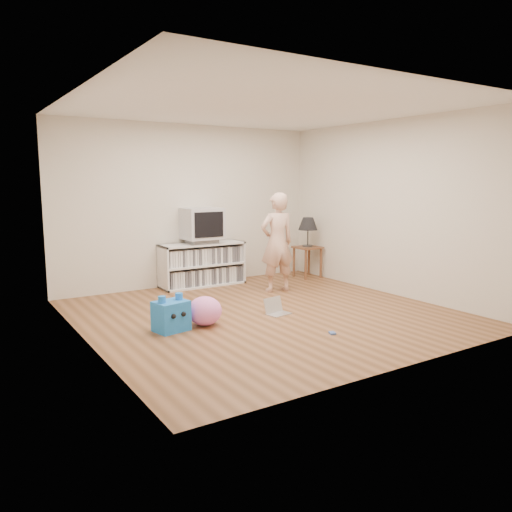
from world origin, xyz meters
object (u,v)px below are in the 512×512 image
object	(u,v)px
table_lamp	(308,224)
laptop	(276,309)
media_unit	(202,264)
side_table	(307,254)
crt_tv	(202,223)
plush_blue	(171,315)
plush_pink	(205,311)
dvd_deck	(202,241)
person	(277,242)

from	to	relation	value
table_lamp	laptop	bearing A→B (deg)	-137.42
media_unit	side_table	world-z (taller)	media_unit
media_unit	crt_tv	size ratio (longest dim) A/B	2.33
media_unit	table_lamp	xyz separation A→B (m)	(1.89, -0.39, 0.59)
laptop	plush_blue	xyz separation A→B (m)	(-1.43, 0.04, 0.12)
plush_pink	laptop	bearing A→B (deg)	-2.12
dvd_deck	plush_blue	xyz separation A→B (m)	(-1.42, -2.06, -0.55)
dvd_deck	crt_tv	xyz separation A→B (m)	(0.00, -0.00, 0.29)
side_table	laptop	world-z (taller)	side_table
table_lamp	plush_pink	bearing A→B (deg)	-149.64
person	plush_blue	distance (m)	2.51
crt_tv	plush_pink	size ratio (longest dim) A/B	1.47
media_unit	plush_pink	size ratio (longest dim) A/B	3.43
person	plush_blue	xyz separation A→B (m)	(-2.21, -1.04, -0.58)
crt_tv	person	xyz separation A→B (m)	(0.78, -1.01, -0.26)
media_unit	table_lamp	bearing A→B (deg)	-11.52
person	plush_blue	size ratio (longest dim) A/B	3.60
side_table	person	world-z (taller)	person
dvd_deck	crt_tv	world-z (taller)	crt_tv
media_unit	person	world-z (taller)	person
media_unit	crt_tv	distance (m)	0.67
crt_tv	plush_blue	xyz separation A→B (m)	(-1.42, -2.05, -0.84)
laptop	plush_blue	world-z (taller)	plush_blue
crt_tv	side_table	xyz separation A→B (m)	(1.89, -0.37, -0.60)
side_table	plush_pink	bearing A→B (deg)	-149.64
media_unit	side_table	size ratio (longest dim) A/B	2.55
laptop	dvd_deck	bearing A→B (deg)	80.31
dvd_deck	table_lamp	xyz separation A→B (m)	(1.89, -0.37, 0.21)
crt_tv	plush_pink	distance (m)	2.44
media_unit	plush_blue	world-z (taller)	media_unit
plush_pink	media_unit	bearing A→B (deg)	64.39
laptop	crt_tv	bearing A→B (deg)	80.31
crt_tv	table_lamp	size ratio (longest dim) A/B	1.17
crt_tv	laptop	xyz separation A→B (m)	(0.01, -2.10, -0.96)
person	table_lamp	bearing A→B (deg)	-143.18
media_unit	dvd_deck	xyz separation A→B (m)	(-0.00, -0.02, 0.39)
laptop	plush_pink	xyz separation A→B (m)	(-1.01, 0.04, 0.12)
table_lamp	plush_blue	size ratio (longest dim) A/B	1.21
dvd_deck	table_lamp	world-z (taller)	table_lamp
table_lamp	person	xyz separation A→B (m)	(-1.11, -0.64, -0.18)
crt_tv	plush_blue	bearing A→B (deg)	-124.72
dvd_deck	plush_blue	size ratio (longest dim) A/B	1.06
dvd_deck	person	bearing A→B (deg)	-52.26
person	plush_pink	world-z (taller)	person
crt_tv	plush_blue	distance (m)	2.64
plush_blue	media_unit	bearing A→B (deg)	44.31
dvd_deck	laptop	size ratio (longest dim) A/B	1.34
media_unit	side_table	xyz separation A→B (m)	(1.89, -0.39, 0.07)
dvd_deck	table_lamp	size ratio (longest dim) A/B	0.87
media_unit	person	bearing A→B (deg)	-52.68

